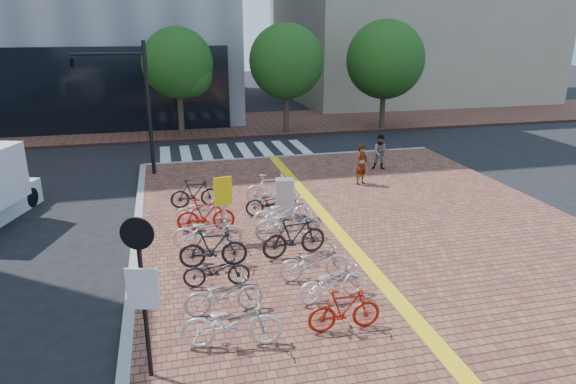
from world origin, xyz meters
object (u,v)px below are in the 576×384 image
object	(u,v)px
bike_5	(206,215)
bike_12	(288,223)
bike_2	(216,270)
bike_10	(314,262)
pedestrian_b	(381,152)
bike_11	(294,237)
bike_0	(232,322)
bike_4	(208,231)
bike_14	(272,202)
bike_9	(332,281)
yellow_sign	(223,197)
bike_13	(282,212)
traffic_light_pole	(114,84)
bike_6	(200,209)
bike_15	(271,189)
bike_3	(213,248)
bike_1	(224,294)
bike_7	(195,193)
pedestrian_a	(362,165)
bike_8	(345,310)
notice_sign	(142,280)
utility_box	(285,198)

from	to	relation	value
bike_5	bike_12	bearing A→B (deg)	-115.12
bike_2	bike_10	xyz separation A→B (m)	(2.38, -0.21, 0.04)
pedestrian_b	bike_11	bearing A→B (deg)	-105.03
bike_0	bike_12	xyz separation A→B (m)	(2.31, 4.82, -0.00)
bike_2	bike_4	xyz separation A→B (m)	(0.01, 2.28, 0.09)
bike_5	bike_14	xyz separation A→B (m)	(2.24, 0.84, -0.07)
bike_0	bike_9	distance (m)	2.77
yellow_sign	bike_13	bearing A→B (deg)	16.39
traffic_light_pole	bike_6	bearing A→B (deg)	-66.06
bike_4	bike_14	distance (m)	3.12
bike_2	bike_12	bearing A→B (deg)	-39.91
bike_0	bike_4	bearing A→B (deg)	8.77
bike_4	bike_10	world-z (taller)	bike_4
yellow_sign	bike_12	bearing A→B (deg)	-12.20
bike_2	bike_15	distance (m)	6.11
bike_15	traffic_light_pole	xyz separation A→B (m)	(-5.30, 4.96, 3.22)
bike_6	pedestrian_b	size ratio (longest dim) A/B	1.04
bike_3	bike_4	bearing A→B (deg)	5.77
bike_14	bike_1	bearing A→B (deg)	162.82
bike_7	bike_10	world-z (taller)	bike_7
bike_10	pedestrian_a	bearing A→B (deg)	-28.91
pedestrian_a	bike_12	bearing A→B (deg)	-162.38
bike_11	yellow_sign	xyz separation A→B (m)	(-1.72, 1.50, 0.78)
bike_4	bike_12	xyz separation A→B (m)	(2.34, 0.04, 0.00)
bike_2	yellow_sign	distance (m)	2.92
bike_6	bike_7	size ratio (longest dim) A/B	0.95
bike_0	bike_6	world-z (taller)	bike_0
bike_9	bike_10	size ratio (longest dim) A/B	0.97
bike_13	bike_6	bearing A→B (deg)	57.23
bike_8	pedestrian_b	bearing A→B (deg)	-26.00
bike_14	notice_sign	bearing A→B (deg)	157.69
bike_0	bike_8	size ratio (longest dim) A/B	1.26
bike_12	bike_10	bearing A→B (deg)	-176.69
bike_6	bike_12	size ratio (longest dim) A/B	0.81
bike_7	bike_9	xyz separation A→B (m)	(2.62, -7.08, -0.05)
bike_3	bike_11	world-z (taller)	bike_11
bike_1	bike_4	world-z (taller)	bike_4
bike_4	traffic_light_pole	xyz separation A→B (m)	(-2.79, 8.24, 3.25)
bike_1	utility_box	xyz separation A→B (m)	(2.67, 5.44, 0.19)
bike_6	traffic_light_pole	size ratio (longest dim) A/B	0.29
bike_3	pedestrian_b	world-z (taller)	pedestrian_b
pedestrian_b	bike_7	bearing A→B (deg)	-137.43
pedestrian_b	yellow_sign	bearing A→B (deg)	-118.57
bike_7	yellow_sign	bearing A→B (deg)	-170.01
bike_10	pedestrian_a	xyz separation A→B (m)	(4.07, 7.21, 0.33)
bike_12	pedestrian_a	size ratio (longest dim) A/B	1.24
bike_8	pedestrian_a	size ratio (longest dim) A/B	0.99
bike_2	pedestrian_a	size ratio (longest dim) A/B	1.02
bike_4	bike_8	xyz separation A→B (m)	(2.35, -4.79, -0.04)
bike_12	bike_0	bearing A→B (deg)	156.94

